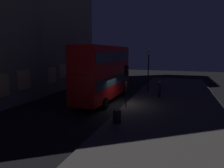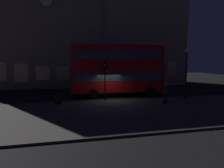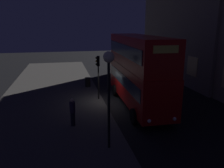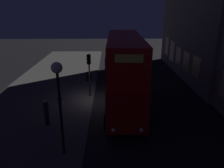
# 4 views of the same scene
# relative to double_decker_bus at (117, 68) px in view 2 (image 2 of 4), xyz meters

# --- Properties ---
(ground_plane) EXTENTS (80.00, 80.00, 0.00)m
(ground_plane) POSITION_rel_double_decker_bus_xyz_m (-1.26, -2.11, -3.16)
(ground_plane) COLOR black
(sidewalk_slab) EXTENTS (44.00, 8.98, 0.12)m
(sidewalk_slab) POSITION_rel_double_decker_bus_xyz_m (-1.26, -7.04, -3.10)
(sidewalk_slab) COLOR #423F3D
(sidewalk_slab) RESTS_ON ground
(building_with_clock) EXTENTS (17.19, 9.73, 17.67)m
(building_with_clock) POSITION_rel_double_decker_bus_xyz_m (-9.03, 11.86, 5.67)
(building_with_clock) COLOR gray
(building_with_clock) RESTS_ON ground
(building_plain_facade) EXTENTS (14.80, 8.79, 19.65)m
(building_plain_facade) POSITION_rel_double_decker_bus_xyz_m (6.20, 11.67, 6.66)
(building_plain_facade) COLOR tan
(building_plain_facade) RESTS_ON ground
(double_decker_bus) EXTENTS (10.43, 3.05, 5.69)m
(double_decker_bus) POSITION_rel_double_decker_bus_xyz_m (0.00, 0.00, 0.00)
(double_decker_bus) COLOR #B20F0F
(double_decker_bus) RESTS_ON ground
(traffic_light_near_kerb) EXTENTS (0.36, 0.38, 3.82)m
(traffic_light_near_kerb) POSITION_rel_double_decker_bus_xyz_m (-1.95, -2.92, -0.29)
(traffic_light_near_kerb) COLOR black
(traffic_light_near_kerb) RESTS_ON sidewalk_slab
(street_lamp) EXTENTS (0.56, 0.56, 5.14)m
(street_lamp) POSITION_rel_double_decker_bus_xyz_m (6.23, -3.66, 0.93)
(street_lamp) COLOR black
(street_lamp) RESTS_ON sidewalk_slab
(pedestrian) EXTENTS (0.37, 0.37, 1.84)m
(pedestrian) POSITION_rel_double_decker_bus_xyz_m (3.08, -5.40, -2.09)
(pedestrian) COLOR black
(pedestrian) RESTS_ON sidewalk_slab
(litter_bin) EXTENTS (0.58, 0.58, 0.96)m
(litter_bin) POSITION_rel_double_decker_bus_xyz_m (-6.30, -3.39, -2.56)
(litter_bin) COLOR black
(litter_bin) RESTS_ON sidewalk_slab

